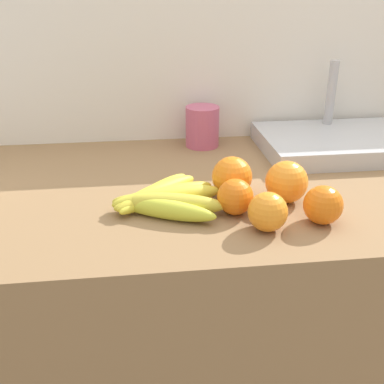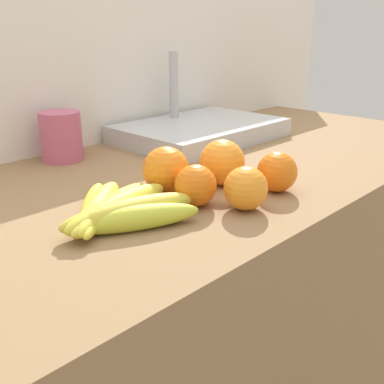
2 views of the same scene
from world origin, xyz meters
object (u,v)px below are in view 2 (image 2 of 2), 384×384
Objects in this scene: banana_bunch at (116,210)px; orange_front at (277,172)px; orange_right at (196,186)px; sink_basin at (200,130)px; orange_center at (222,162)px; orange_back_left at (166,170)px; orange_far_right at (246,188)px; mug at (61,136)px.

orange_front reaches higher than banana_bunch.
sink_basin reaches higher than orange_right.
orange_center is (0.24, 0.00, 0.02)m from banana_bunch.
orange_back_left is at bearing -145.35° from sink_basin.
orange_far_right is 0.99× the size of orange_front.
mug is at bearing 92.94° from orange_back_left.
orange_back_left reaches higher than orange_far_right.
orange_far_right reaches higher than orange_right.
orange_center is at bearing -71.79° from mug.
orange_center is 0.21× the size of sink_basin.
banana_bunch is at bearing -150.07° from sink_basin.
orange_back_left is (0.14, 0.04, 0.02)m from banana_bunch.
orange_back_left is at bearing 17.11° from banana_bunch.
sink_basin reaches higher than orange_center.
orange_far_right is at bearing -83.90° from mug.
orange_far_right is 0.15m from orange_back_left.
orange_right is 0.96× the size of orange_front.
orange_right is at bearing -97.13° from orange_back_left.
mug reaches higher than orange_front.
orange_center reaches higher than orange_back_left.
orange_front is (0.14, -0.13, -0.01)m from orange_back_left.
orange_center reaches higher than banana_bunch.
orange_back_left reaches higher than banana_bunch.
banana_bunch is 2.74× the size of orange_center.
orange_right is 0.39m from mug.
mug reaches higher than orange_right.
orange_front reaches higher than orange_right.
banana_bunch is 0.20m from orange_far_right.
orange_far_right is at bearing -172.93° from orange_front.
orange_far_right is (-0.07, -0.11, -0.01)m from orange_center.
orange_right is 0.46m from sink_basin.
orange_back_left is 0.20× the size of sink_basin.
orange_back_left is at bearing 157.19° from orange_center.
orange_right is at bearing -89.13° from mug.
orange_far_right is at bearing -30.85° from banana_bunch.
orange_right is at bearing -137.80° from sink_basin.
orange_right is at bearing 159.70° from orange_front.
sink_basin is (0.19, 0.36, -0.01)m from orange_front.
mug is (-0.34, 0.08, 0.03)m from sink_basin.
orange_back_left is (-0.03, 0.15, 0.01)m from orange_far_right.
orange_center is 0.35m from sink_basin.
banana_bunch is 3.35× the size of orange_right.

